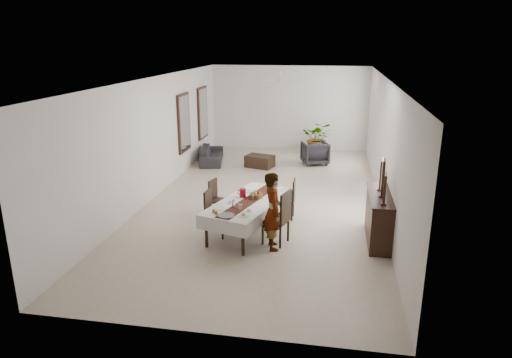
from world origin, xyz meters
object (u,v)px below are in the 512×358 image
object	(u,v)px
dining_table_top	(249,202)
red_pitcher	(243,193)
sideboard_body	(379,219)
sofa	(212,155)
woman	(273,211)

from	to	relation	value
dining_table_top	red_pitcher	size ratio (longest dim) A/B	12.00
sideboard_body	sofa	bearing A→B (deg)	132.35
sideboard_body	red_pitcher	bearing A→B (deg)	176.31
dining_table_top	sofa	distance (m)	6.24
red_pitcher	woman	world-z (taller)	woman
sideboard_body	sofa	size ratio (longest dim) A/B	0.91
dining_table_top	woman	bearing A→B (deg)	-32.95
dining_table_top	sideboard_body	world-z (taller)	sideboard_body
red_pitcher	woman	distance (m)	1.25
sideboard_body	sofa	xyz separation A→B (m)	(-5.22, 5.72, -0.23)
woman	sofa	world-z (taller)	woman
sofa	woman	bearing A→B (deg)	-165.94
red_pitcher	dining_table_top	bearing A→B (deg)	-47.54
dining_table_top	red_pitcher	distance (m)	0.31
red_pitcher	sideboard_body	world-z (taller)	sideboard_body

